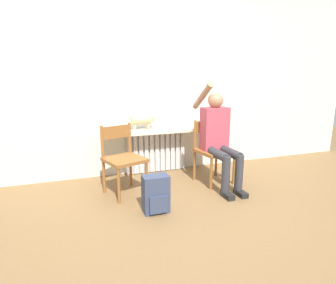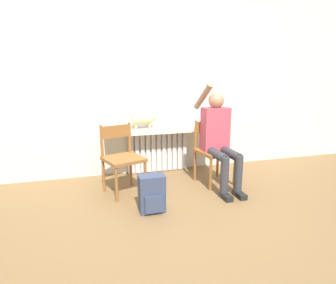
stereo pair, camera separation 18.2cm
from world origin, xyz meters
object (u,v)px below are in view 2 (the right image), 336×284
Objects in this scene: chair_right at (213,150)px; cat at (143,120)px; chair_left at (122,157)px; person at (219,136)px; backpack at (152,194)px.

chair_right is 1.74× the size of cat.
chair_left is 1.74× the size of cat.
person is at bearing -96.60° from chair_right.
chair_left is at bearing 174.20° from person.
cat is 1.32m from backpack.
cat reaches higher than chair_right.
chair_left is at bearing 170.40° from chair_right.
chair_left and chair_right have the same top height.
cat is (0.38, 0.55, 0.36)m from chair_left.
cat is at bearing 82.42° from backpack.
backpack is (-0.98, -0.61, -0.25)m from chair_right.
person is at bearing -24.68° from chair_left.
cat is 1.20× the size of backpack.
chair_left is 1.00× the size of chair_right.
chair_right reaches higher than backpack.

